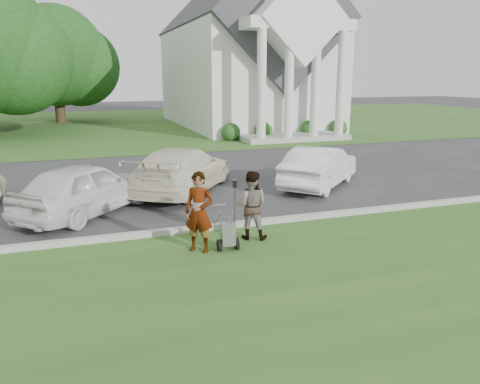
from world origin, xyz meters
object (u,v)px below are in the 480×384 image
striping_cart (228,235)px  person_left (199,213)px  car_c (182,169)px  parking_meter_near (234,200)px  car_b (85,188)px  person_right (251,206)px  church (245,42)px  car_d (319,167)px  tree_back (55,61)px

striping_cart → person_left: size_ratio=0.53×
car_c → parking_meter_near: bearing=127.0°
striping_cart → car_b: size_ratio=0.22×
car_c → person_left: bearing=115.7°
person_right → person_left: bearing=43.1°
church → striping_cart: size_ratio=26.70×
parking_meter_near → car_d: size_ratio=0.32×
person_left → car_b: person_left is taller
striping_cart → car_c: bearing=90.7°
parking_meter_near → car_d: 5.67m
striping_cart → person_right: 0.99m
parking_meter_near → car_c: 4.60m
car_d → church: bearing=-55.5°
church → person_right: (-8.21, -23.42, -5.16)m
parking_meter_near → person_right: bearing=-51.6°
tree_back → car_b: size_ratio=2.30×
church → tree_back: bearing=152.2°
parking_meter_near → church: bearing=69.8°
church → striping_cart: 26.17m
person_right → car_d: 5.71m
striping_cart → person_left: (-0.58, 0.14, 0.50)m
car_d → parking_meter_near: bearing=88.5°
striping_cart → parking_meter_near: size_ratio=0.68×
tree_back → striping_cart: bearing=-82.5°
person_left → tree_back: bearing=132.8°
church → person_right: size_ratio=15.42×
church → tree_back: 14.77m
person_right → car_d: size_ratio=0.38×
church → car_b: church is taller
car_c → car_d: size_ratio=1.20×
car_c → person_right: bearing=130.0°
tree_back → car_c: size_ratio=1.95×
tree_back → car_b: tree_back is taller
car_c → tree_back: bearing=-46.2°
person_left → person_right: size_ratio=1.09×
striping_cart → person_left: person_left is taller
tree_back → car_d: size_ratio=2.34×
striping_cart → car_b: (-2.79, 3.81, 0.36)m
church → car_d: (-4.25, -19.31, -5.26)m
person_left → parking_meter_near: (1.02, 0.75, -0.01)m
person_left → car_c: person_left is taller
person_right → car_c: person_right is taller
tree_back → person_left: size_ratio=5.63×
person_right → parking_meter_near: (-0.28, 0.35, 0.06)m
striping_cart → person_right: bearing=39.8°
person_left → car_b: bearing=157.3°
parking_meter_near → tree_back: bearing=98.6°
person_left → person_right: bearing=53.4°
person_left → car_c: 5.40m
church → person_right: bearing=-109.3°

